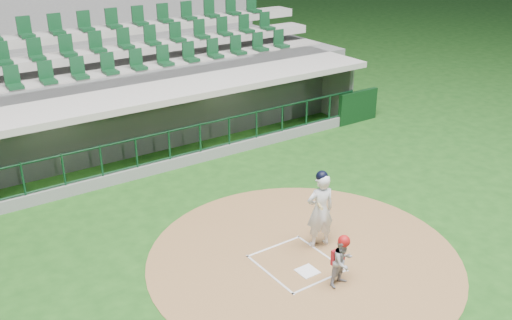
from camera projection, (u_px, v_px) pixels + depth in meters
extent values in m
plane|color=#184614|center=(288.00, 258.00, 13.11)|extent=(120.00, 120.00, 0.00)
cylinder|color=brown|center=(304.00, 257.00, 13.11)|extent=(7.20, 7.20, 0.01)
cube|color=white|center=(307.00, 271.00, 12.57)|extent=(0.43, 0.43, 0.02)
cube|color=silver|center=(269.00, 274.00, 12.49)|extent=(0.05, 1.80, 0.01)
cube|color=silver|center=(321.00, 253.00, 13.27)|extent=(0.05, 1.80, 0.01)
cube|color=white|center=(274.00, 246.00, 13.52)|extent=(1.55, 0.05, 0.01)
cube|color=silver|center=(321.00, 281.00, 12.23)|extent=(1.55, 0.05, 0.01)
cube|color=gray|center=(151.00, 169.00, 19.00)|extent=(15.00, 3.00, 0.10)
cube|color=slate|center=(128.00, 116.00, 19.65)|extent=(15.00, 0.20, 2.70)
cube|color=beige|center=(129.00, 110.00, 19.45)|extent=(13.50, 0.04, 0.90)
cube|color=slate|center=(324.00, 91.00, 22.33)|extent=(0.20, 3.00, 2.70)
cube|color=#A29C92|center=(148.00, 88.00, 17.67)|extent=(15.40, 3.50, 0.20)
cube|color=slate|center=(171.00, 165.00, 17.54)|extent=(15.00, 0.15, 0.40)
cube|color=black|center=(167.00, 117.00, 16.92)|extent=(15.00, 0.01, 0.95)
cube|color=brown|center=(137.00, 151.00, 19.68)|extent=(12.75, 0.40, 0.45)
cube|color=white|center=(48.00, 107.00, 16.35)|extent=(1.30, 0.35, 0.04)
cube|color=white|center=(226.00, 76.00, 19.47)|extent=(1.30, 0.35, 0.04)
cube|color=black|center=(358.00, 107.00, 21.38)|extent=(1.80, 0.18, 1.20)
imported|color=#B31413|center=(104.00, 145.00, 18.52)|extent=(1.01, 0.46, 1.69)
imported|color=#A51511|center=(180.00, 126.00, 20.04)|extent=(0.88, 0.57, 1.80)
imported|color=maroon|center=(273.00, 105.00, 22.12)|extent=(1.77, 0.66, 1.88)
cube|color=slate|center=(109.00, 96.00, 20.77)|extent=(17.00, 6.50, 2.50)
cube|color=gray|center=(122.00, 74.00, 19.18)|extent=(16.60, 0.95, 0.30)
cube|color=#9B958C|center=(110.00, 52.00, 19.68)|extent=(16.60, 0.95, 0.30)
cube|color=#9B968C|center=(99.00, 32.00, 20.18)|extent=(16.60, 0.95, 0.30)
cube|color=slate|center=(75.00, 42.00, 22.75)|extent=(17.00, 0.25, 5.05)
imported|color=white|center=(320.00, 210.00, 13.23)|extent=(0.77, 0.60, 1.86)
sphere|color=black|center=(322.00, 177.00, 12.88)|extent=(0.28, 0.28, 0.28)
cylinder|color=tan|center=(320.00, 206.00, 12.78)|extent=(0.58, 0.79, 0.39)
imported|color=#9A9A9F|center=(343.00, 262.00, 11.95)|extent=(0.58, 0.48, 1.11)
sphere|color=#AD1213|center=(344.00, 241.00, 11.75)|extent=(0.26, 0.26, 0.26)
cube|color=#A7111C|center=(338.00, 256.00, 12.04)|extent=(0.32, 0.10, 0.35)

